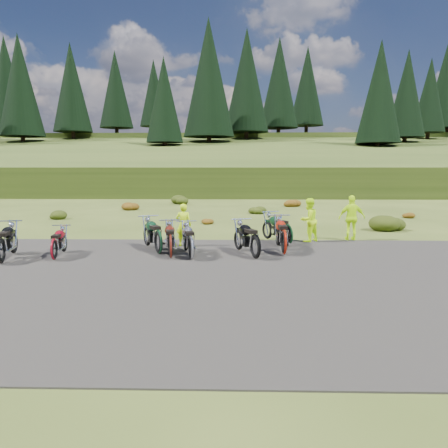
{
  "coord_description": "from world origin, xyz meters",
  "views": [
    {
      "loc": [
        1.12,
        -13.36,
        2.89
      ],
      "look_at": [
        0.74,
        1.36,
        1.01
      ],
      "focal_mm": 35.0,
      "sensor_mm": 36.0,
      "label": 1
    }
  ],
  "objects_px": {
    "motorcycle_7": "(287,246)",
    "motorcycle_3": "(191,260)",
    "person_middle": "(184,226)",
    "motorcycle_0": "(2,264)"
  },
  "relations": [
    {
      "from": "motorcycle_3",
      "to": "person_middle",
      "type": "distance_m",
      "value": 2.58
    },
    {
      "from": "motorcycle_7",
      "to": "person_middle",
      "type": "height_order",
      "value": "person_middle"
    },
    {
      "from": "motorcycle_0",
      "to": "motorcycle_3",
      "type": "xyz_separation_m",
      "value": [
        5.69,
        0.73,
        0.0
      ]
    },
    {
      "from": "motorcycle_0",
      "to": "motorcycle_3",
      "type": "relative_size",
      "value": 1.06
    },
    {
      "from": "motorcycle_0",
      "to": "motorcycle_3",
      "type": "distance_m",
      "value": 5.74
    },
    {
      "from": "motorcycle_3",
      "to": "motorcycle_7",
      "type": "relative_size",
      "value": 0.94
    },
    {
      "from": "motorcycle_3",
      "to": "motorcycle_7",
      "type": "xyz_separation_m",
      "value": [
        3.32,
        2.57,
        0.0
      ]
    },
    {
      "from": "motorcycle_3",
      "to": "motorcycle_0",
      "type": "bearing_deg",
      "value": 84.07
    },
    {
      "from": "motorcycle_0",
      "to": "motorcycle_7",
      "type": "distance_m",
      "value": 9.6
    },
    {
      "from": "motorcycle_7",
      "to": "motorcycle_3",
      "type": "bearing_deg",
      "value": 103.51
    }
  ]
}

